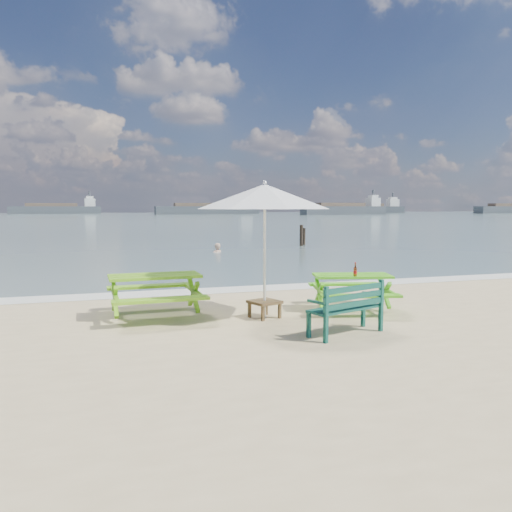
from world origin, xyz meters
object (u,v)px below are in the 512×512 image
object	(u,v)px
picnic_table_left	(155,296)
swimmer	(217,260)
beer_bottle	(355,272)
picnic_table_right	(352,293)
side_table	(265,309)
patio_umbrella	(265,197)
park_bench	(345,319)

from	to	relation	value
picnic_table_left	swimmer	bearing A→B (deg)	72.50
beer_bottle	swimmer	size ratio (longest dim) A/B	0.17
beer_bottle	picnic_table_right	bearing A→B (deg)	73.86
side_table	swimmer	xyz separation A→B (m)	(2.10, 13.52, -0.55)
picnic_table_left	patio_umbrella	bearing A→B (deg)	-19.82
patio_umbrella	swimmer	size ratio (longest dim) A/B	2.05
picnic_table_left	side_table	bearing A→B (deg)	-19.82
swimmer	patio_umbrella	bearing A→B (deg)	-98.83
picnic_table_left	patio_umbrella	world-z (taller)	patio_umbrella
patio_umbrella	swimmer	world-z (taller)	patio_umbrella
park_bench	patio_umbrella	distance (m)	2.67
picnic_table_left	beer_bottle	distance (m)	3.87
swimmer	side_table	bearing A→B (deg)	-98.83
picnic_table_left	patio_umbrella	xyz separation A→B (m)	(1.94, -0.70, 1.87)
picnic_table_right	side_table	xyz separation A→B (m)	(-1.90, -0.16, -0.18)
beer_bottle	patio_umbrella	bearing A→B (deg)	176.80
picnic_table_left	patio_umbrella	distance (m)	2.79
park_bench	beer_bottle	xyz separation A→B (m)	(0.93, 1.43, 0.55)
picnic_table_left	side_table	size ratio (longest dim) A/B	2.98
side_table	patio_umbrella	xyz separation A→B (m)	(-0.00, 0.00, 2.08)
park_bench	swimmer	xyz separation A→B (m)	(1.21, 15.06, -0.64)
picnic_table_left	park_bench	distance (m)	3.61
side_table	picnic_table_right	bearing A→B (deg)	4.79
park_bench	side_table	world-z (taller)	park_bench
park_bench	patio_umbrella	size ratio (longest dim) A/B	0.44
picnic_table_left	picnic_table_right	xyz separation A→B (m)	(3.84, -0.54, -0.04)
picnic_table_right	park_bench	bearing A→B (deg)	-120.81
picnic_table_left	park_bench	world-z (taller)	park_bench
swimmer	picnic_table_left	bearing A→B (deg)	-107.50
patio_umbrella	swimmer	distance (m)	13.94
picnic_table_right	beer_bottle	world-z (taller)	beer_bottle
picnic_table_left	swimmer	xyz separation A→B (m)	(4.04, 12.82, -0.76)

